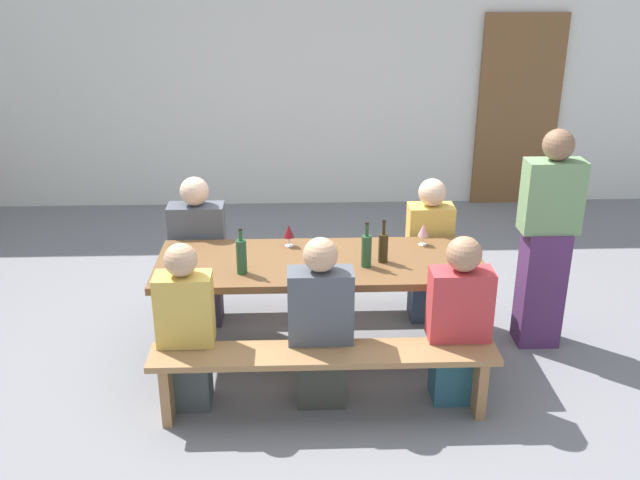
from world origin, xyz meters
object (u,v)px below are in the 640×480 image
(standing_host, at_px, (546,244))
(wine_glass_1, at_px, (423,231))
(seated_guest_near_1, at_px, (320,326))
(seated_guest_far_1, at_px, (429,253))
(wine_bottle_1, at_px, (366,250))
(wooden_door, at_px, (518,112))
(bench_near, at_px, (324,364))
(wine_bottle_2, at_px, (383,247))
(wine_glass_0, at_px, (289,232))
(tasting_table, at_px, (320,270))
(seated_guest_far_0, at_px, (199,255))
(seated_guest_near_0, at_px, (186,330))
(seated_guest_near_2, at_px, (458,324))
(wine_bottle_0, at_px, (241,256))
(bench_far, at_px, (317,270))

(standing_host, bearing_deg, wine_glass_1, -6.92)
(wine_glass_1, xyz_separation_m, seated_guest_near_1, (-0.77, -0.80, -0.32))
(seated_guest_far_1, bearing_deg, wine_bottle_1, -39.73)
(wooden_door, xyz_separation_m, seated_guest_far_1, (-1.46, -2.75, -0.49))
(bench_near, bearing_deg, wine_bottle_2, 57.27)
(wine_bottle_1, xyz_separation_m, standing_host, (1.31, 0.25, -0.08))
(bench_near, bearing_deg, wine_glass_0, 102.42)
(seated_guest_near_1, bearing_deg, wooden_door, -31.12)
(wine_bottle_1, xyz_separation_m, seated_guest_near_1, (-0.32, -0.44, -0.33))
(tasting_table, distance_m, wine_bottle_2, 0.47)
(seated_guest_near_1, xyz_separation_m, standing_host, (1.63, 0.70, 0.25))
(seated_guest_far_0, distance_m, seated_guest_far_1, 1.76)
(tasting_table, bearing_deg, seated_guest_near_0, -147.03)
(wine_glass_1, distance_m, seated_guest_near_1, 1.15)
(bench_near, bearing_deg, seated_guest_near_2, 9.98)
(wine_glass_0, height_order, seated_guest_near_1, seated_guest_near_1)
(wooden_door, distance_m, seated_guest_near_2, 4.16)
(seated_guest_near_0, xyz_separation_m, seated_guest_far_1, (1.71, 1.11, 0.02))
(bench_near, height_order, seated_guest_near_2, seated_guest_near_2)
(wine_bottle_0, relative_size, seated_guest_far_1, 0.27)
(wine_bottle_2, xyz_separation_m, standing_host, (1.19, 0.18, -0.07))
(bench_far, relative_size, wine_bottle_0, 6.78)
(wine_bottle_2, bearing_deg, wine_bottle_0, -171.01)
(seated_guest_far_0, bearing_deg, seated_guest_far_1, 90.00)
(wine_glass_1, bearing_deg, seated_guest_near_2, -82.66)
(bench_near, relative_size, bench_far, 1.00)
(bench_far, distance_m, seated_guest_near_0, 1.53)
(wine_glass_0, height_order, wine_glass_1, wine_glass_0)
(seated_guest_far_0, bearing_deg, wine_bottle_1, 61.20)
(wooden_door, height_order, wine_glass_0, wooden_door)
(wooden_door, distance_m, wine_glass_0, 3.96)
(wine_bottle_2, xyz_separation_m, wine_glass_0, (-0.64, 0.30, 0.00))
(seated_guest_far_0, bearing_deg, seated_guest_near_0, 2.58)
(bench_near, distance_m, wine_glass_0, 1.11)
(bench_near, xyz_separation_m, wine_bottle_2, (0.43, 0.67, 0.50))
(wine_bottle_0, xyz_separation_m, wine_glass_1, (1.27, 0.44, -0.01))
(wooden_door, relative_size, standing_host, 1.30)
(tasting_table, xyz_separation_m, seated_guest_far_0, (-0.90, 0.55, -0.11))
(wine_bottle_0, height_order, wine_glass_1, wine_bottle_0)
(seated_guest_near_0, distance_m, standing_host, 2.58)
(wine_bottle_2, bearing_deg, wooden_door, 60.59)
(wine_glass_1, bearing_deg, seated_guest_near_0, -153.41)
(wooden_door, bearing_deg, seated_guest_near_2, -110.74)
(tasting_table, distance_m, wine_glass_0, 0.38)
(bench_near, relative_size, wine_bottle_0, 6.78)
(wine_bottle_0, xyz_separation_m, wine_bottle_1, (0.83, 0.08, -0.01))
(seated_guest_near_1, height_order, seated_guest_near_2, seated_guest_near_1)
(tasting_table, xyz_separation_m, wine_bottle_2, (0.43, -0.04, 0.18))
(wine_bottle_2, distance_m, wine_glass_1, 0.43)
(seated_guest_far_0, bearing_deg, seated_guest_near_1, 38.65)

